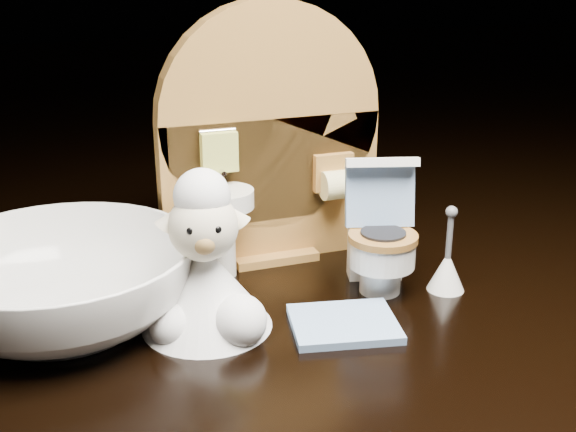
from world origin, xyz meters
name	(u,v)px	position (x,y,z in m)	size (l,w,h in m)	color
backdrop_panel	(269,151)	(0.00, 0.06, 0.07)	(0.13, 0.05, 0.15)	#A36F31
toy_toilet	(380,241)	(0.04, 0.00, 0.03)	(0.04, 0.05, 0.07)	white
bath_mat	(344,324)	(0.01, -0.03, 0.00)	(0.05, 0.04, 0.00)	#779AC8
toilet_brush	(447,268)	(0.08, -0.01, 0.01)	(0.02, 0.02, 0.05)	white
plush_lamb	(206,275)	(-0.06, -0.01, 0.03)	(0.06, 0.06, 0.08)	white
ceramic_bowl	(62,285)	(-0.12, 0.02, 0.02)	(0.13, 0.13, 0.04)	white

